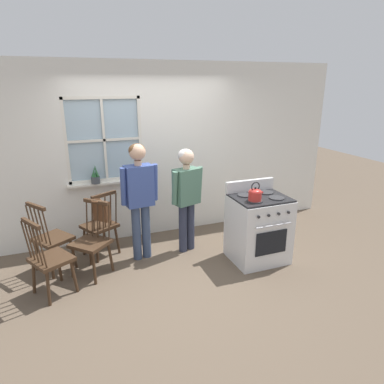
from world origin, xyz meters
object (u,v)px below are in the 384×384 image
(chair_by_window, at_px, (92,242))
(person_elderly_left, at_px, (139,191))
(chair_near_wall, at_px, (100,226))
(chair_near_stove, at_px, (50,260))
(kettle, at_px, (255,194))
(stove, at_px, (258,228))
(person_teen_center, at_px, (187,190))
(handbag, at_px, (101,211))
(potted_plant, at_px, (95,177))
(chair_center_cluster, at_px, (51,239))

(chair_by_window, xyz_separation_m, person_elderly_left, (0.69, 0.19, 0.56))
(chair_near_wall, relative_size, chair_near_stove, 1.00)
(kettle, bearing_deg, stove, 38.43)
(person_teen_center, bearing_deg, person_elderly_left, 162.57)
(chair_by_window, relative_size, chair_near_stove, 1.00)
(chair_near_wall, relative_size, handbag, 3.15)
(stove, bearing_deg, person_elderly_left, 157.74)
(chair_by_window, relative_size, handbag, 3.15)
(potted_plant, bearing_deg, chair_near_stove, -120.11)
(chair_center_cluster, distance_m, kettle, 2.70)
(chair_near_wall, bearing_deg, chair_by_window, 43.77)
(chair_near_stove, bearing_deg, chair_near_wall, -68.60)
(person_elderly_left, distance_m, stove, 1.71)
(chair_by_window, xyz_separation_m, stove, (2.19, -0.42, 0.03))
(person_teen_center, height_order, kettle, person_teen_center)
(potted_plant, xyz_separation_m, handbag, (-0.02, -0.73, -0.27))
(chair_center_cluster, xyz_separation_m, stove, (2.67, -0.70, 0.03))
(chair_near_stove, distance_m, kettle, 2.60)
(person_elderly_left, height_order, kettle, person_elderly_left)
(chair_center_cluster, distance_m, chair_near_stove, 0.57)
(chair_near_wall, distance_m, chair_center_cluster, 0.68)
(person_teen_center, distance_m, kettle, 1.00)
(chair_center_cluster, height_order, person_elderly_left, person_elderly_left)
(chair_near_stove, bearing_deg, stove, -121.25)
(chair_by_window, distance_m, potted_plant, 1.10)
(chair_near_wall, bearing_deg, stove, 128.10)
(chair_near_stove, distance_m, person_teen_center, 1.98)
(stove, xyz_separation_m, potted_plant, (-2.00, 1.31, 0.59))
(chair_near_stove, relative_size, handbag, 3.15)
(potted_plant, height_order, handbag, potted_plant)
(handbag, bearing_deg, person_elderly_left, 3.48)
(person_teen_center, xyz_separation_m, handbag, (-1.19, -0.03, -0.13))
(person_teen_center, distance_m, handbag, 1.20)
(chair_by_window, bearing_deg, person_elderly_left, 61.78)
(kettle, height_order, potted_plant, potted_plant)
(chair_near_wall, xyz_separation_m, person_elderly_left, (0.52, -0.30, 0.56))
(chair_near_wall, relative_size, kettle, 3.91)
(chair_near_stove, bearing_deg, chair_by_window, -88.07)
(person_elderly_left, relative_size, handbag, 5.32)
(chair_near_stove, xyz_separation_m, potted_plant, (0.68, 1.18, 0.62))
(chair_near_wall, bearing_deg, chair_near_stove, 22.22)
(chair_by_window, height_order, kettle, kettle)
(kettle, bearing_deg, person_elderly_left, 150.82)
(person_elderly_left, distance_m, potted_plant, 0.86)
(chair_center_cluster, relative_size, handbag, 3.15)
(potted_plant, bearing_deg, kettle, -38.21)
(kettle, distance_m, potted_plant, 2.33)
(handbag, bearing_deg, person_teen_center, 1.59)
(person_teen_center, bearing_deg, chair_near_wall, 148.54)
(kettle, bearing_deg, chair_center_cluster, 161.53)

